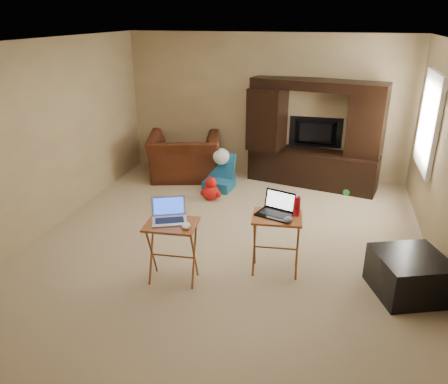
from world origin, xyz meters
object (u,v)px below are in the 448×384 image
(child_rocker, at_px, (219,172))
(mouse_left, at_px, (186,226))
(tray_table_right, at_px, (276,244))
(mouse_right, at_px, (288,220))
(water_bottle, at_px, (297,206))
(push_toy, at_px, (358,182))
(ottoman, at_px, (409,275))
(laptop_right, at_px, (274,205))
(entertainment_center, at_px, (315,134))
(recliner, at_px, (185,157))
(television, at_px, (315,133))
(plush_toy, at_px, (211,188))
(laptop_left, at_px, (169,212))
(tray_table_left, at_px, (173,252))

(child_rocker, bearing_deg, mouse_left, -74.72)
(tray_table_right, xyz_separation_m, mouse_right, (0.13, -0.12, 0.38))
(mouse_left, height_order, water_bottle, water_bottle)
(push_toy, distance_m, ottoman, 2.82)
(ottoman, relative_size, water_bottle, 3.16)
(laptop_right, xyz_separation_m, water_bottle, (0.24, 0.06, -0.01))
(ottoman, distance_m, tray_table_right, 1.44)
(entertainment_center, xyz_separation_m, mouse_right, (-0.07, -3.09, -0.16))
(recliner, xyz_separation_m, tray_table_right, (2.04, -2.70, -0.05))
(recliner, bearing_deg, mouse_right, 111.85)
(television, bearing_deg, laptop_right, 85.85)
(recliner, height_order, tray_table_right, recliner)
(television, xyz_separation_m, mouse_right, (-0.07, -3.30, -0.12))
(entertainment_center, relative_size, tray_table_right, 3.09)
(tray_table_right, relative_size, mouse_left, 4.92)
(child_rocker, distance_m, laptop_right, 2.67)
(plush_toy, relative_size, laptop_left, 1.05)
(plush_toy, height_order, laptop_right, laptop_right)
(entertainment_center, relative_size, ottoman, 3.18)
(tray_table_right, relative_size, laptop_left, 1.91)
(child_rocker, bearing_deg, entertainment_center, 30.46)
(laptop_right, bearing_deg, mouse_right, -21.63)
(ottoman, relative_size, tray_table_right, 0.97)
(entertainment_center, height_order, recliner, entertainment_center)
(ottoman, bearing_deg, tray_table_right, 177.63)
(television, bearing_deg, child_rocker, 30.22)
(recliner, xyz_separation_m, plush_toy, (0.74, -0.86, -0.20))
(recliner, bearing_deg, entertainment_center, 170.95)
(entertainment_center, height_order, tray_table_left, entertainment_center)
(mouse_right, bearing_deg, laptop_right, 140.53)
(recliner, bearing_deg, mouse_left, 94.02)
(child_rocker, bearing_deg, laptop_left, -78.96)
(mouse_right, height_order, water_bottle, water_bottle)
(television, xyz_separation_m, tray_table_left, (-1.27, -3.64, -0.51))
(television, bearing_deg, ottoman, 111.04)
(television, xyz_separation_m, laptop_left, (-1.30, -3.61, -0.03))
(television, bearing_deg, water_bottle, 90.20)
(push_toy, xyz_separation_m, laptop_right, (-1.01, -2.70, 0.64))
(tray_table_right, bearing_deg, tray_table_left, -162.16)
(tray_table_left, bearing_deg, ottoman, 4.71)
(child_rocker, bearing_deg, push_toy, 17.12)
(recliner, bearing_deg, push_toy, 164.61)
(ottoman, relative_size, laptop_right, 1.86)
(ottoman, distance_m, mouse_right, 1.40)
(tray_table_left, bearing_deg, water_bottle, 18.63)
(laptop_left, relative_size, water_bottle, 1.70)
(tray_table_left, relative_size, water_bottle, 3.25)
(ottoman, distance_m, laptop_left, 2.63)
(television, relative_size, tray_table_left, 1.28)
(plush_toy, xyz_separation_m, ottoman, (2.73, -1.90, 0.03))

